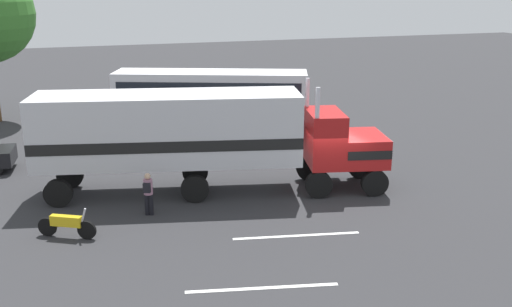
% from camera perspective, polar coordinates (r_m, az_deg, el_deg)
% --- Properties ---
extents(ground_plane, '(120.00, 120.00, 0.00)m').
position_cam_1_polar(ground_plane, '(24.35, 7.29, -3.81)').
color(ground_plane, '#2D2D30').
extents(lane_stripe_near, '(4.35, 1.00, 0.01)m').
position_cam_1_polar(lane_stripe_near, '(20.28, 3.97, -8.02)').
color(lane_stripe_near, silver).
rests_on(lane_stripe_near, ground_plane).
extents(lane_stripe_mid, '(4.34, 1.08, 0.01)m').
position_cam_1_polar(lane_stripe_mid, '(17.08, 0.62, -13.01)').
color(lane_stripe_mid, silver).
rests_on(lane_stripe_mid, ground_plane).
extents(semi_truck, '(14.35, 5.66, 4.50)m').
position_cam_1_polar(semi_truck, '(23.59, -5.84, 2.00)').
color(semi_truck, '#B21919').
rests_on(semi_truck, ground_plane).
extents(person_bystander, '(0.39, 0.48, 1.63)m').
position_cam_1_polar(person_bystander, '(21.99, -10.48, -3.76)').
color(person_bystander, black).
rests_on(person_bystander, ground_plane).
extents(parked_bus, '(11.18, 6.34, 3.40)m').
position_cam_1_polar(parked_bus, '(33.96, -4.41, 5.76)').
color(parked_bus, silver).
rests_on(parked_bus, ground_plane).
extents(motorcycle, '(1.89, 1.11, 1.12)m').
position_cam_1_polar(motorcycle, '(20.94, -17.99, -6.61)').
color(motorcycle, black).
rests_on(motorcycle, ground_plane).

